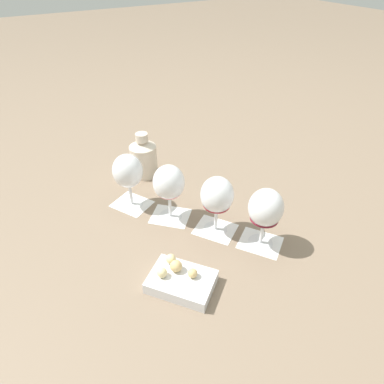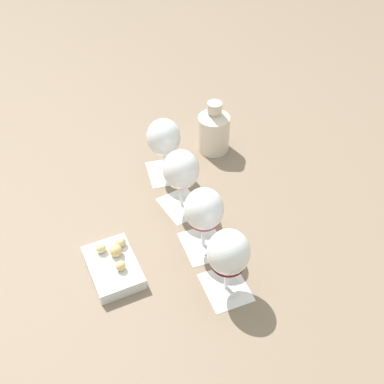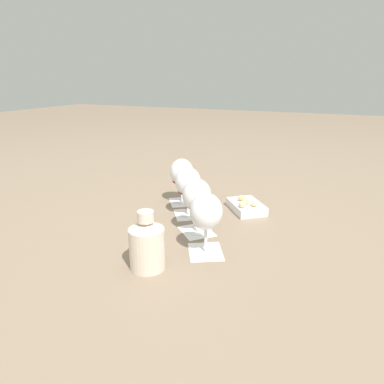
% 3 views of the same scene
% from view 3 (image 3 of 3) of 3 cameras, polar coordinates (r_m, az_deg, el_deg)
% --- Properties ---
extents(ground_plane, '(8.00, 8.00, 0.00)m').
position_cam_3_polar(ground_plane, '(1.17, -0.03, -5.15)').
color(ground_plane, '#7F6B56').
extents(tasting_card_0, '(0.14, 0.14, 0.00)m').
position_cam_3_polar(tasting_card_0, '(0.99, 2.27, -9.89)').
color(tasting_card_0, white).
rests_on(tasting_card_0, ground_plane).
extents(tasting_card_1, '(0.14, 0.14, 0.00)m').
position_cam_3_polar(tasting_card_1, '(1.11, 0.78, -6.53)').
color(tasting_card_1, white).
rests_on(tasting_card_1, ground_plane).
extents(tasting_card_2, '(0.14, 0.14, 0.00)m').
position_cam_3_polar(tasting_card_2, '(1.24, -0.65, -3.75)').
color(tasting_card_2, white).
rests_on(tasting_card_2, ground_plane).
extents(tasting_card_3, '(0.14, 0.14, 0.00)m').
position_cam_3_polar(tasting_card_3, '(1.36, -1.67, -1.66)').
color(tasting_card_3, white).
rests_on(tasting_card_3, ground_plane).
extents(wine_glass_0, '(0.09, 0.09, 0.17)m').
position_cam_3_polar(wine_glass_0, '(0.94, 2.36, -3.73)').
color(wine_glass_0, white).
rests_on(wine_glass_0, tasting_card_0).
extents(wine_glass_1, '(0.09, 0.09, 0.17)m').
position_cam_3_polar(wine_glass_1, '(1.07, 0.81, -0.94)').
color(wine_glass_1, white).
rests_on(wine_glass_1, tasting_card_1).
extents(wine_glass_2, '(0.09, 0.09, 0.17)m').
position_cam_3_polar(wine_glass_2, '(1.20, -0.67, 1.34)').
color(wine_glass_2, white).
rests_on(wine_glass_2, tasting_card_2).
extents(wine_glass_3, '(0.09, 0.09, 0.17)m').
position_cam_3_polar(wine_glass_3, '(1.32, -1.71, 3.05)').
color(wine_glass_3, white).
rests_on(wine_glass_3, tasting_card_3).
extents(ceramic_vase, '(0.09, 0.09, 0.16)m').
position_cam_3_polar(ceramic_vase, '(0.89, -7.54, -8.56)').
color(ceramic_vase, beige).
rests_on(ceramic_vase, ground_plane).
extents(snack_dish, '(0.18, 0.18, 0.06)m').
position_cam_3_polar(snack_dish, '(1.28, 9.02, -2.33)').
color(snack_dish, silver).
rests_on(snack_dish, ground_plane).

